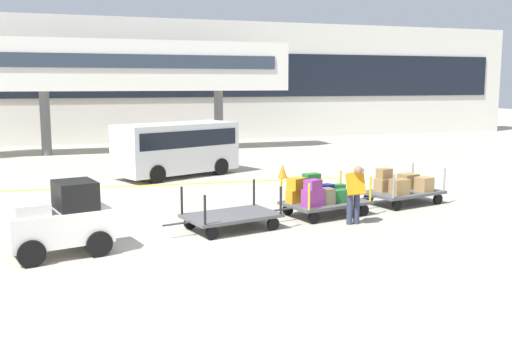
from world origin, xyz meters
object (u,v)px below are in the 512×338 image
Objects in this scene: baggage_cart_middle at (320,196)px; baggage_cart_tail at (403,187)px; baggage_handler at (355,192)px; shuttle_van at (177,145)px; safety_cone_far at (283,171)px; baggage_cart_lead at (231,216)px; baggage_tug at (60,221)px.

baggage_cart_tail is at bearing 12.51° from baggage_cart_middle.
shuttle_van is at bearing 106.67° from baggage_handler.
safety_cone_far is at bearing -25.13° from shuttle_van.
baggage_cart_middle is at bearing 13.58° from baggage_cart_lead.
baggage_tug is 10.16m from baggage_cart_tail.
shuttle_van is at bearing 154.87° from safety_cone_far.
baggage_handler is 9.82m from shuttle_van.
shuttle_van is at bearing 126.01° from baggage_cart_tail.
baggage_cart_middle is (2.75, 0.66, 0.22)m from baggage_cart_lead.
shuttle_van is (-2.37, 8.21, 0.67)m from baggage_cart_middle.
shuttle_van reaches higher than safety_cone_far.
baggage_handler is at bearing 3.14° from baggage_tug.
baggage_cart_lead and baggage_cart_tail have the same top height.
baggage_cart_lead is 1.00× the size of baggage_cart_tail.
baggage_tug is 6.99m from baggage_cart_middle.
baggage_cart_middle is 0.60× the size of shuttle_van.
safety_cone_far is (4.17, 7.09, -0.07)m from baggage_cart_lead.
baggage_handler is 2.84× the size of safety_cone_far.
baggage_cart_middle is 5.61× the size of safety_cone_far.
baggage_tug is at bearing -114.32° from shuttle_van.
baggage_cart_tail is (9.90, 2.27, -0.24)m from baggage_tug.
baggage_cart_lead is at bearing -166.42° from baggage_cart_middle.
baggage_handler is at bearing -144.73° from baggage_cart_tail.
baggage_cart_middle reaches higher than baggage_cart_lead.
shuttle_van reaches higher than baggage_tug.
baggage_cart_middle is 8.57m from shuttle_van.
baggage_cart_lead is 8.92m from shuttle_van.
safety_cone_far is at bearing 44.28° from baggage_tug.
baggage_tug reaches higher than safety_cone_far.
baggage_cart_lead is 5.61× the size of safety_cone_far.
baggage_cart_tail is (5.84, 1.35, 0.17)m from baggage_cart_lead.
shuttle_van is at bearing 87.59° from baggage_cart_lead.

